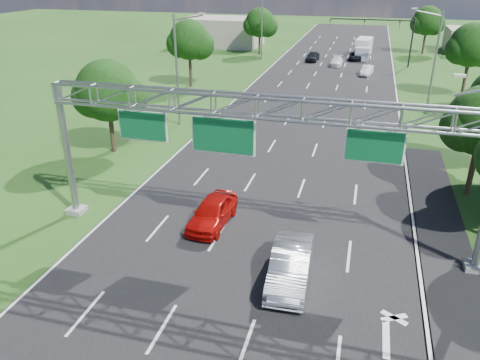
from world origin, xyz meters
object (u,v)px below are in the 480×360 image
(red_coupe, at_px, (212,212))
(silver_sedan, at_px, (290,266))
(sign_gantry, at_px, (258,118))
(box_truck, at_px, (363,48))
(traffic_signal, at_px, (388,30))

(red_coupe, bearing_deg, silver_sedan, -35.61)
(sign_gantry, xyz_separation_m, box_truck, (3.84, 59.98, -5.49))
(sign_gantry, height_order, traffic_signal, sign_gantry)
(red_coupe, relative_size, silver_sedan, 0.91)
(sign_gantry, height_order, box_truck, sign_gantry)
(traffic_signal, bearing_deg, red_coupe, -100.83)
(traffic_signal, xyz_separation_m, silver_sedan, (-4.72, -56.34, -4.31))
(box_truck, bearing_deg, traffic_signal, -58.32)
(silver_sedan, bearing_deg, traffic_signal, 82.39)
(red_coupe, distance_m, silver_sedan, 6.71)
(red_coupe, height_order, silver_sedan, silver_sedan)
(silver_sedan, bearing_deg, sign_gantry, 123.18)
(sign_gantry, distance_m, box_truck, 60.35)
(traffic_signal, relative_size, silver_sedan, 2.36)
(traffic_signal, distance_m, silver_sedan, 56.71)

